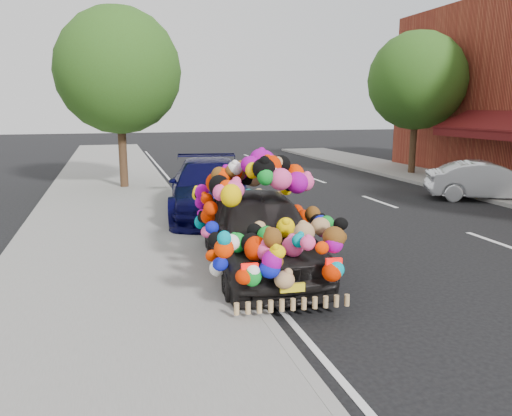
# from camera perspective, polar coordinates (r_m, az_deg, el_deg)

# --- Properties ---
(ground) EXTENTS (100.00, 100.00, 0.00)m
(ground) POSITION_cam_1_polar(r_m,az_deg,el_deg) (9.75, 10.17, -5.67)
(ground) COLOR black
(ground) RESTS_ON ground
(sidewalk) EXTENTS (4.00, 60.00, 0.12)m
(sidewalk) POSITION_cam_1_polar(r_m,az_deg,el_deg) (8.77, -16.11, -7.50)
(sidewalk) COLOR gray
(sidewalk) RESTS_ON ground
(kerb) EXTENTS (0.15, 60.00, 0.13)m
(kerb) POSITION_cam_1_polar(r_m,az_deg,el_deg) (8.97, -3.49, -6.60)
(kerb) COLOR gray
(kerb) RESTS_ON ground
(lane_markings) EXTENTS (6.00, 50.00, 0.01)m
(lane_markings) POSITION_cam_1_polar(r_m,az_deg,el_deg) (11.76, 26.13, -3.69)
(lane_markings) COLOR silver
(lane_markings) RESTS_ON ground
(tree_near_sidewalk) EXTENTS (4.20, 4.20, 6.13)m
(tree_near_sidewalk) POSITION_cam_1_polar(r_m,az_deg,el_deg) (17.86, -15.44, 14.86)
(tree_near_sidewalk) COLOR #332114
(tree_near_sidewalk) RESTS_ON ground
(tree_far_b) EXTENTS (4.00, 4.00, 5.90)m
(tree_far_b) POSITION_cam_1_polar(r_m,az_deg,el_deg) (22.04, 17.91, 13.66)
(tree_far_b) COLOR #332114
(tree_far_b) RESTS_ON ground
(plush_art_car) EXTENTS (2.42, 4.57, 2.09)m
(plush_art_car) POSITION_cam_1_polar(r_m,az_deg,el_deg) (8.58, 0.43, -0.50)
(plush_art_car) COLOR black
(plush_art_car) RESTS_ON ground
(navy_sedan) EXTENTS (2.84, 5.38, 1.49)m
(navy_sedan) POSITION_cam_1_polar(r_m,az_deg,el_deg) (13.22, -5.30, 2.28)
(navy_sedan) COLOR black
(navy_sedan) RESTS_ON ground
(silver_hatchback) EXTENTS (3.81, 2.73, 1.19)m
(silver_hatchback) POSITION_cam_1_polar(r_m,az_deg,el_deg) (17.04, 24.95, 2.82)
(silver_hatchback) COLOR silver
(silver_hatchback) RESTS_ON ground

